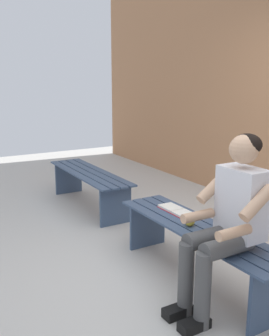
{
  "coord_description": "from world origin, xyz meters",
  "views": [
    {
      "loc": [
        -2.29,
        1.94,
        1.64
      ],
      "look_at": [
        0.76,
        0.15,
        0.82
      ],
      "focal_mm": 41.67,
      "sensor_mm": 36.0,
      "label": 1
    }
  ],
  "objects_px": {
    "bench_far": "(89,180)",
    "person_seated": "(228,217)",
    "bench_near": "(197,239)",
    "book_open": "(177,211)",
    "apple": "(190,221)"
  },
  "relations": [
    {
      "from": "bench_far",
      "to": "person_seated",
      "type": "xyz_separation_m",
      "value": [
        -2.59,
        0.1,
        0.35
      ]
    },
    {
      "from": "bench_near",
      "to": "person_seated",
      "type": "relative_size",
      "value": 1.38
    },
    {
      "from": "person_seated",
      "to": "book_open",
      "type": "height_order",
      "value": "person_seated"
    },
    {
      "from": "bench_near",
      "to": "person_seated",
      "type": "distance_m",
      "value": 0.56
    },
    {
      "from": "bench_far",
      "to": "book_open",
      "type": "distance_m",
      "value": 1.81
    },
    {
      "from": "bench_far",
      "to": "book_open",
      "type": "bearing_deg",
      "value": -178.05
    },
    {
      "from": "bench_far",
      "to": "person_seated",
      "type": "distance_m",
      "value": 2.62
    },
    {
      "from": "bench_far",
      "to": "person_seated",
      "type": "height_order",
      "value": "person_seated"
    },
    {
      "from": "bench_near",
      "to": "apple",
      "type": "xyz_separation_m",
      "value": [
        0.04,
        0.05,
        0.15
      ]
    },
    {
      "from": "apple",
      "to": "book_open",
      "type": "bearing_deg",
      "value": -19.78
    },
    {
      "from": "bench_far",
      "to": "apple",
      "type": "relative_size",
      "value": 19.51
    },
    {
      "from": "person_seated",
      "to": "bench_near",
      "type": "bearing_deg",
      "value": -13.32
    },
    {
      "from": "person_seated",
      "to": "bench_far",
      "type": "bearing_deg",
      "value": -2.25
    },
    {
      "from": "apple",
      "to": "bench_far",
      "type": "bearing_deg",
      "value": -1.45
    },
    {
      "from": "apple",
      "to": "book_open",
      "type": "distance_m",
      "value": 0.34
    }
  ]
}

